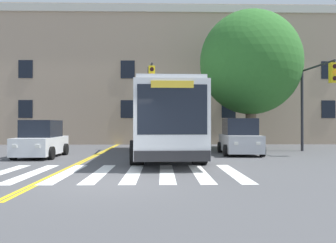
{
  "coord_description": "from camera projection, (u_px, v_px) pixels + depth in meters",
  "views": [
    {
      "loc": [
        1.49,
        -9.1,
        1.65
      ],
      "look_at": [
        1.8,
        6.54,
        1.75
      ],
      "focal_mm": 35.0,
      "sensor_mm": 36.0,
      "label": 1
    }
  ],
  "objects": [
    {
      "name": "car_silver_far_lane",
      "position": [
        240.0,
        138.0,
        17.48
      ],
      "size": [
        2.14,
        3.74,
        1.92
      ],
      "color": "#B7BABF",
      "rests_on": "ground"
    },
    {
      "name": "street_tree_curbside_large",
      "position": [
        251.0,
        63.0,
        20.68
      ],
      "size": [
        8.99,
        8.9,
        8.77
      ],
      "color": "brown",
      "rests_on": "ground"
    },
    {
      "name": "lane_line_yellow_outer",
      "position": [
        117.0,
        145.0,
        24.78
      ],
      "size": [
        0.12,
        36.0,
        0.01
      ],
      "primitive_type": "cube",
      "color": "gold",
      "rests_on": "ground"
    },
    {
      "name": "traffic_light_near_corner",
      "position": [
        314.0,
        90.0,
        18.24
      ],
      "size": [
        0.43,
        3.49,
        5.32
      ],
      "color": "#28282D",
      "rests_on": "ground"
    },
    {
      "name": "car_white_near_lane",
      "position": [
        41.0,
        140.0,
        16.03
      ],
      "size": [
        1.93,
        3.66,
        1.81
      ],
      "color": "white",
      "rests_on": "ground"
    },
    {
      "name": "lane_line_yellow_inner",
      "position": [
        115.0,
        145.0,
        24.78
      ],
      "size": [
        0.12,
        36.0,
        0.01
      ],
      "primitive_type": "cube",
      "color": "gold",
      "rests_on": "ground"
    },
    {
      "name": "ground_plane",
      "position": [
        108.0,
        183.0,
        9.05
      ],
      "size": [
        120.0,
        120.0,
        0.0
      ],
      "primitive_type": "plane",
      "color": "#4C4C4F"
    },
    {
      "name": "crosswalk",
      "position": [
        117.0,
        173.0,
        10.82
      ],
      "size": [
        8.26,
        4.22,
        0.01
      ],
      "color": "white",
      "rests_on": "ground"
    },
    {
      "name": "building_facade",
      "position": [
        176.0,
        81.0,
        30.3
      ],
      "size": [
        29.86,
        9.2,
        11.14
      ],
      "color": "tan",
      "rests_on": "ground"
    },
    {
      "name": "traffic_light_overhead",
      "position": [
        150.0,
        92.0,
        19.06
      ],
      "size": [
        0.52,
        3.2,
        5.18
      ],
      "color": "#28282D",
      "rests_on": "ground"
    },
    {
      "name": "city_bus",
      "position": [
        164.0,
        120.0,
        16.61
      ],
      "size": [
        3.32,
        11.71,
        3.34
      ],
      "color": "white",
      "rests_on": "ground"
    }
  ]
}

